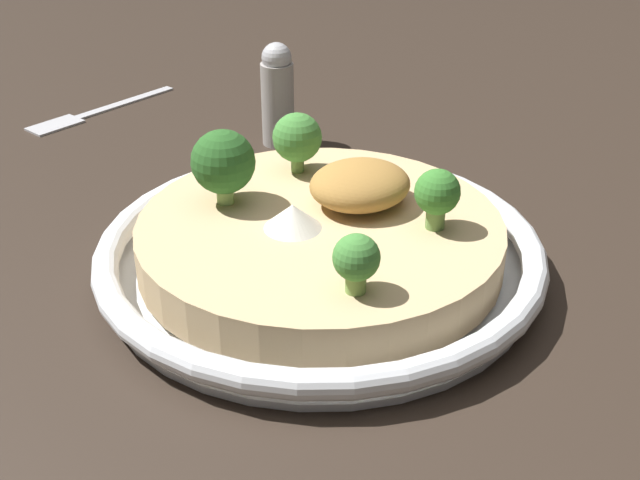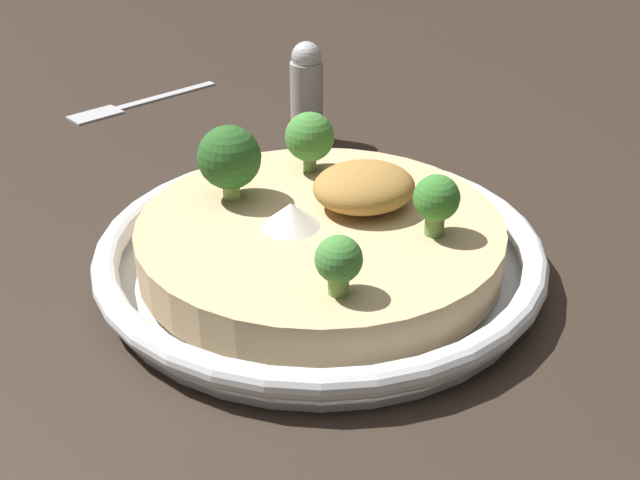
% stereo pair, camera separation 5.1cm
% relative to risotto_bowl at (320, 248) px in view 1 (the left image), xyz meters
% --- Properties ---
extents(ground_plane, '(6.00, 6.00, 0.00)m').
position_rel_risotto_bowl_xyz_m(ground_plane, '(0.00, 0.00, -0.02)').
color(ground_plane, '#2D231C').
extents(risotto_bowl, '(0.29, 0.29, 0.04)m').
position_rel_risotto_bowl_xyz_m(risotto_bowl, '(0.00, 0.00, 0.00)').
color(risotto_bowl, silver).
rests_on(risotto_bowl, ground_plane).
extents(cheese_sprinkle, '(0.04, 0.04, 0.02)m').
position_rel_risotto_bowl_xyz_m(cheese_sprinkle, '(0.02, -0.00, 0.03)').
color(cheese_sprinkle, white).
rests_on(cheese_sprinkle, risotto_bowl).
extents(crispy_onion_garnish, '(0.07, 0.06, 0.03)m').
position_rel_risotto_bowl_xyz_m(crispy_onion_garnish, '(-0.03, -0.01, 0.03)').
color(crispy_onion_garnish, '#A37538').
rests_on(crispy_onion_garnish, risotto_bowl).
extents(broccoli_left, '(0.03, 0.03, 0.04)m').
position_rel_risotto_bowl_xyz_m(broccoli_left, '(-0.06, 0.04, 0.04)').
color(broccoli_left, '#668E47').
rests_on(broccoli_left, risotto_bowl).
extents(broccoli_front_left, '(0.03, 0.03, 0.04)m').
position_rel_risotto_bowl_xyz_m(broccoli_front_left, '(-0.02, -0.07, 0.05)').
color(broccoli_front_left, '#668E47').
rests_on(broccoli_front_left, risotto_bowl).
extents(broccoli_back_right, '(0.03, 0.03, 0.03)m').
position_rel_risotto_bowl_xyz_m(broccoli_back_right, '(0.02, 0.08, 0.04)').
color(broccoli_back_right, '#759E4C').
rests_on(broccoli_back_right, risotto_bowl).
extents(broccoli_front, '(0.04, 0.04, 0.05)m').
position_rel_risotto_bowl_xyz_m(broccoli_front, '(0.04, -0.05, 0.05)').
color(broccoli_front, '#84A856').
rests_on(broccoli_front, risotto_bowl).
extents(fork_utensil, '(0.16, 0.07, 0.00)m').
position_rel_risotto_bowl_xyz_m(fork_utensil, '(0.05, -0.36, -0.02)').
color(fork_utensil, '#B7B7BC').
rests_on(fork_utensil, ground_plane).
extents(pepper_shaker, '(0.03, 0.03, 0.09)m').
position_rel_risotto_bowl_xyz_m(pepper_shaker, '(-0.07, -0.21, 0.03)').
color(pepper_shaker, '#9E9993').
rests_on(pepper_shaker, ground_plane).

